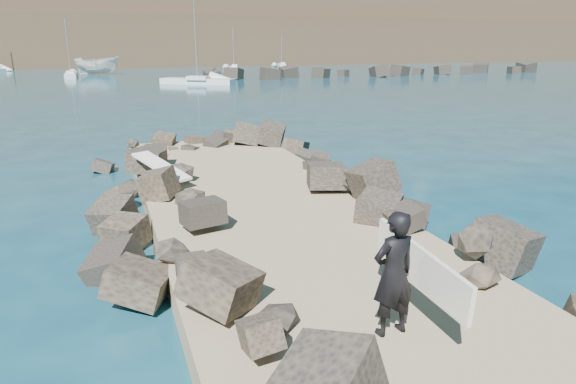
# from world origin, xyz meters

# --- Properties ---
(ground) EXTENTS (800.00, 800.00, 0.00)m
(ground) POSITION_xyz_m (0.00, 0.00, 0.00)
(ground) COLOR #0F384C
(ground) RESTS_ON ground
(jetty) EXTENTS (6.00, 26.00, 0.60)m
(jetty) POSITION_xyz_m (0.00, -2.00, 0.30)
(jetty) COLOR #8C7759
(jetty) RESTS_ON ground
(riprap_left) EXTENTS (2.60, 22.00, 1.00)m
(riprap_left) POSITION_xyz_m (-2.90, -1.50, 0.50)
(riprap_left) COLOR black
(riprap_left) RESTS_ON ground
(riprap_right) EXTENTS (2.60, 22.00, 1.00)m
(riprap_right) POSITION_xyz_m (2.90, -1.50, 0.50)
(riprap_right) COLOR black
(riprap_right) RESTS_ON ground
(breakwater_secondary) EXTENTS (52.00, 4.00, 1.20)m
(breakwater_secondary) POSITION_xyz_m (35.00, 55.00, 0.60)
(breakwater_secondary) COLOR black
(breakwater_secondary) RESTS_ON ground
(headland) EXTENTS (360.00, 140.00, 32.00)m
(headland) POSITION_xyz_m (10.00, 160.00, 16.00)
(headland) COLOR #2D4919
(headland) RESTS_ON ground
(surfboard_resting) EXTENTS (1.63, 2.36, 0.08)m
(surfboard_resting) POSITION_xyz_m (-2.36, 4.06, 1.04)
(surfboard_resting) COLOR white
(surfboard_resting) RESTS_ON riprap_left
(boat_imported) EXTENTS (7.37, 5.03, 2.67)m
(boat_imported) POSITION_xyz_m (-4.27, 73.15, 1.33)
(boat_imported) COLOR silver
(boat_imported) RESTS_ON ground
(surfer_with_board) EXTENTS (0.87, 2.42, 1.95)m
(surfer_with_board) POSITION_xyz_m (0.01, -5.79, 1.58)
(surfer_with_board) COLOR black
(surfer_with_board) RESTS_ON jetty
(sailboat_b) EXTENTS (1.47, 6.58, 7.98)m
(sailboat_b) POSITION_xyz_m (-7.76, 66.56, 0.35)
(sailboat_b) COLOR silver
(sailboat_b) RESTS_ON ground
(sailboat_d) EXTENTS (2.87, 5.92, 7.12)m
(sailboat_d) POSITION_xyz_m (18.26, 78.43, 0.35)
(sailboat_d) COLOR silver
(sailboat_d) RESTS_ON ground
(sailboat_c) EXTENTS (8.39, 6.67, 10.50)m
(sailboat_c) POSITION_xyz_m (6.79, 49.72, 0.35)
(sailboat_c) COLOR silver
(sailboat_c) RESTS_ON ground
(sailboat_f) EXTENTS (2.19, 5.24, 6.38)m
(sailboat_f) POSITION_xyz_m (29.05, 84.00, 0.35)
(sailboat_f) COLOR silver
(sailboat_f) RESTS_ON ground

